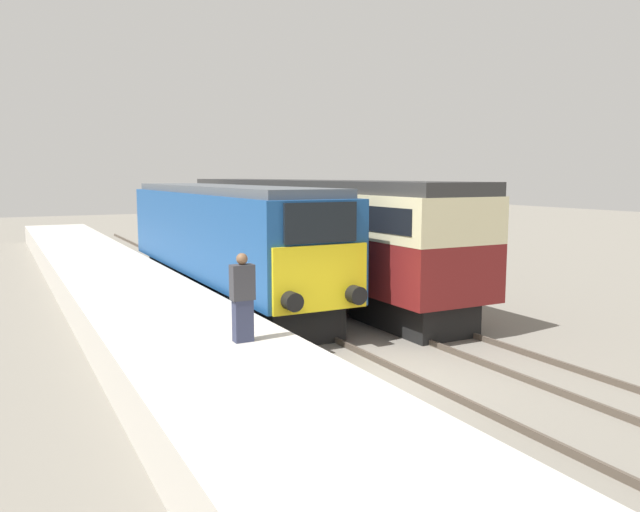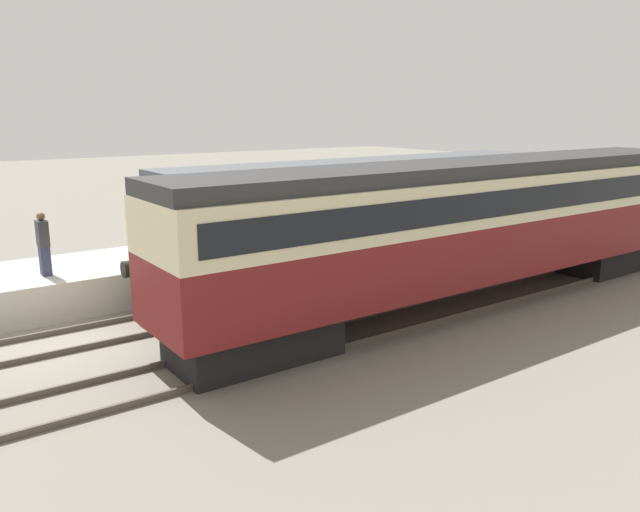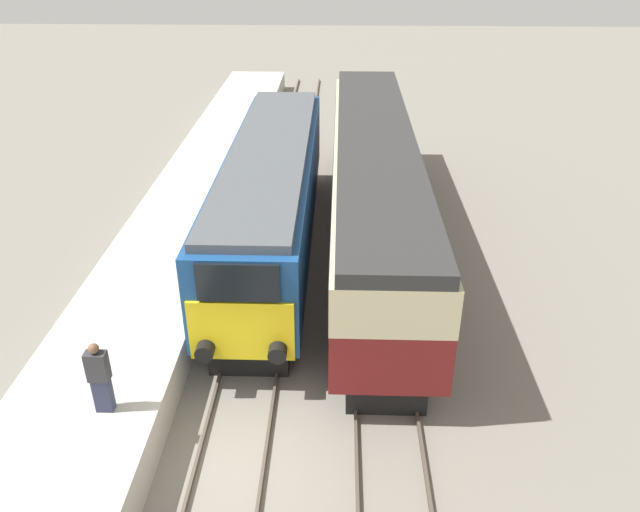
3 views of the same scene
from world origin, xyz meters
name	(u,v)px [view 1 (image 1 of 3)]	position (x,y,z in m)	size (l,w,h in m)	color
ground_plane	(375,381)	(0.00, 0.00, 0.00)	(120.00, 120.00, 0.00)	slate
platform_left	(132,302)	(-3.30, 8.00, 0.52)	(3.50, 50.00, 1.04)	#B7B2A8
rails_near_track	(277,326)	(0.00, 5.00, 0.07)	(1.51, 60.00, 0.14)	#4C4238
rails_far_track	(380,313)	(3.40, 5.00, 0.07)	(1.50, 60.00, 0.14)	#4C4238
locomotive	(223,237)	(0.00, 9.46, 2.17)	(2.70, 14.57, 3.87)	black
passenger_carriage	(302,223)	(3.40, 10.35, 2.45)	(2.75, 18.23, 4.04)	black
person_on_platform	(243,298)	(-2.66, 0.52, 1.89)	(0.44, 0.26, 1.71)	#2D334C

